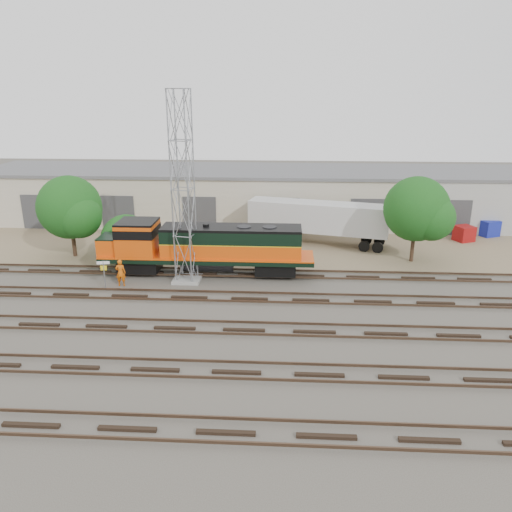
# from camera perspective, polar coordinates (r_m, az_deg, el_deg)

# --- Properties ---
(ground) EXTENTS (140.00, 140.00, 0.00)m
(ground) POSITION_cam_1_polar(r_m,az_deg,el_deg) (31.47, -0.93, -6.10)
(ground) COLOR #47423A
(ground) RESTS_ON ground
(dirt_strip) EXTENTS (80.00, 16.00, 0.02)m
(dirt_strip) POSITION_cam_1_polar(r_m,az_deg,el_deg) (45.52, 0.47, 1.76)
(dirt_strip) COLOR #726047
(dirt_strip) RESTS_ON ground
(tracks) EXTENTS (80.00, 20.40, 0.28)m
(tracks) POSITION_cam_1_polar(r_m,az_deg,el_deg) (28.74, -1.37, -8.43)
(tracks) COLOR black
(tracks) RESTS_ON ground
(warehouse) EXTENTS (58.40, 10.40, 5.30)m
(warehouse) POSITION_cam_1_polar(r_m,az_deg,el_deg) (52.61, 0.97, 7.01)
(warehouse) COLOR beige
(warehouse) RESTS_ON ground
(locomotive) EXTENTS (15.70, 2.76, 3.77)m
(locomotive) POSITION_cam_1_polar(r_m,az_deg,el_deg) (36.70, -6.08, 1.09)
(locomotive) COLOR black
(locomotive) RESTS_ON tracks
(signal_tower) EXTENTS (1.95, 1.95, 13.17)m
(signal_tower) POSITION_cam_1_polar(r_m,az_deg,el_deg) (34.63, -8.33, 7.19)
(signal_tower) COLOR gray
(signal_tower) RESTS_ON ground
(sign_post) EXTENTS (0.85, 0.16, 2.08)m
(sign_post) POSITION_cam_1_polar(r_m,az_deg,el_deg) (35.54, -17.00, -1.48)
(sign_post) COLOR gray
(sign_post) RESTS_ON ground
(worker) EXTENTS (0.74, 0.51, 1.93)m
(worker) POSITION_cam_1_polar(r_m,az_deg,el_deg) (36.06, -15.22, -1.85)
(worker) COLOR #D0580B
(worker) RESTS_ON ground
(semi_trailer) EXTENTS (12.44, 5.32, 3.76)m
(semi_trailer) POSITION_cam_1_polar(r_m,az_deg,el_deg) (44.27, 7.46, 4.28)
(semi_trailer) COLOR beige
(semi_trailer) RESTS_ON ground
(dumpster_blue) EXTENTS (2.07, 2.02, 1.50)m
(dumpster_blue) POSITION_cam_1_polar(r_m,az_deg,el_deg) (51.80, 25.02, 2.92)
(dumpster_blue) COLOR #162198
(dumpster_blue) RESTS_ON ground
(dumpster_red) EXTENTS (1.94, 1.89, 1.40)m
(dumpster_red) POSITION_cam_1_polar(r_m,az_deg,el_deg) (49.07, 22.69, 2.38)
(dumpster_red) COLOR maroon
(dumpster_red) RESTS_ON ground
(tree_west) EXTENTS (5.35, 5.10, 6.67)m
(tree_west) POSITION_cam_1_polar(r_m,az_deg,el_deg) (42.70, -20.29, 5.00)
(tree_west) COLOR #382619
(tree_west) RESTS_ON ground
(tree_mid) EXTENTS (4.27, 4.07, 4.07)m
(tree_mid) POSITION_cam_1_polar(r_m,az_deg,el_deg) (40.61, -14.33, 1.57)
(tree_mid) COLOR #382619
(tree_mid) RESTS_ON ground
(tree_east) EXTENTS (5.31, 5.06, 6.83)m
(tree_east) POSITION_cam_1_polar(r_m,az_deg,el_deg) (40.73, 18.26, 4.88)
(tree_east) COLOR #382619
(tree_east) RESTS_ON ground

